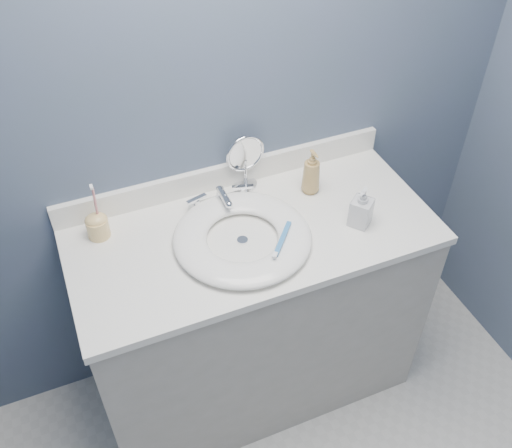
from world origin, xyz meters
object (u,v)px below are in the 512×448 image
soap_bottle_amber (312,172)px  soap_bottle_clear (362,207)px  makeup_mirror (245,159)px  toothbrush_holder (97,225)px

soap_bottle_amber → soap_bottle_clear: size_ratio=1.16×
makeup_mirror → soap_bottle_clear: 0.44m
makeup_mirror → soap_bottle_clear: makeup_mirror is taller
makeup_mirror → soap_bottle_amber: makeup_mirror is taller
makeup_mirror → toothbrush_holder: bearing=-177.4°
toothbrush_holder → makeup_mirror: bearing=6.2°
soap_bottle_amber → soap_bottle_clear: soap_bottle_amber is taller
soap_bottle_amber → toothbrush_holder: bearing=173.4°
makeup_mirror → soap_bottle_clear: (0.28, -0.33, -0.04)m
soap_bottle_amber → toothbrush_holder: toothbrush_holder is taller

